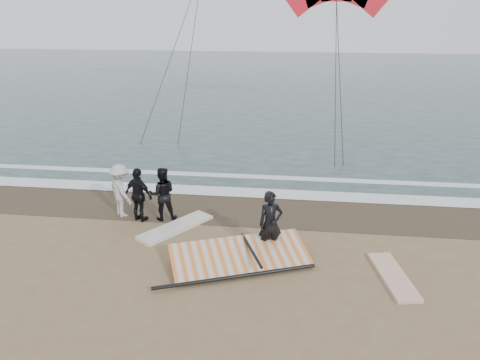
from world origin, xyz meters
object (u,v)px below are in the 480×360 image
object	(u,v)px
man_main	(270,223)
board_white	(393,276)
board_cream	(176,227)
sail_rig	(238,255)

from	to	relation	value
man_main	board_white	world-z (taller)	man_main
man_main	board_cream	xyz separation A→B (m)	(-2.96, 1.11, -0.85)
man_main	board_white	distance (m)	3.41
man_main	board_cream	bearing A→B (deg)	139.74
board_cream	sail_rig	xyz separation A→B (m)	(2.15, -1.69, 0.14)
man_main	board_cream	size ratio (longest dim) A/B	0.71
man_main	board_cream	distance (m)	3.28
man_main	board_white	xyz separation A→B (m)	(3.17, -0.89, -0.86)
board_white	board_cream	bearing A→B (deg)	151.63
man_main	sail_rig	distance (m)	1.22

